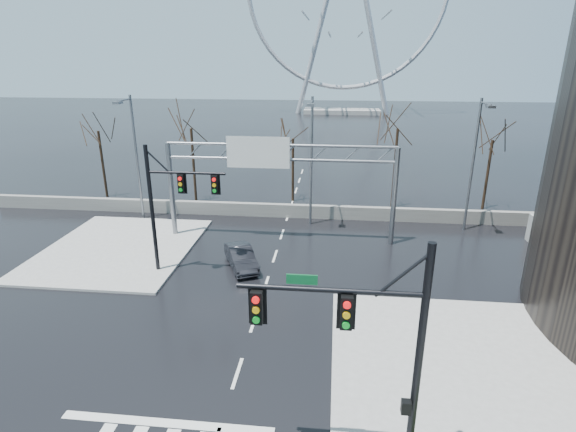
# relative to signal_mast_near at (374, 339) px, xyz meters

# --- Properties ---
(ground) EXTENTS (260.00, 260.00, 0.00)m
(ground) POSITION_rel_signal_mast_near_xyz_m (-5.14, 4.04, -4.87)
(ground) COLOR black
(ground) RESTS_ON ground
(sidewalk_right_ext) EXTENTS (12.00, 10.00, 0.15)m
(sidewalk_right_ext) POSITION_rel_signal_mast_near_xyz_m (4.86, 6.04, -4.80)
(sidewalk_right_ext) COLOR gray
(sidewalk_right_ext) RESTS_ON ground
(sidewalk_far) EXTENTS (10.00, 12.00, 0.15)m
(sidewalk_far) POSITION_rel_signal_mast_near_xyz_m (-16.14, 16.04, -4.80)
(sidewalk_far) COLOR gray
(sidewalk_far) RESTS_ON ground
(barrier_wall) EXTENTS (52.00, 0.50, 1.10)m
(barrier_wall) POSITION_rel_signal_mast_near_xyz_m (-5.14, 24.04, -4.32)
(barrier_wall) COLOR slate
(barrier_wall) RESTS_ON ground
(signal_mast_near) EXTENTS (5.52, 0.41, 8.00)m
(signal_mast_near) POSITION_rel_signal_mast_near_xyz_m (0.00, 0.00, 0.00)
(signal_mast_near) COLOR black
(signal_mast_near) RESTS_ON ground
(signal_mast_far) EXTENTS (4.72, 0.41, 8.00)m
(signal_mast_far) POSITION_rel_signal_mast_near_xyz_m (-11.01, 13.00, -0.04)
(signal_mast_far) COLOR black
(signal_mast_far) RESTS_ON ground
(sign_gantry) EXTENTS (16.36, 0.40, 7.60)m
(sign_gantry) POSITION_rel_signal_mast_near_xyz_m (-5.52, 19.00, 0.31)
(sign_gantry) COLOR slate
(sign_gantry) RESTS_ON ground
(streetlight_left) EXTENTS (0.50, 2.55, 10.00)m
(streetlight_left) POSITION_rel_signal_mast_near_xyz_m (-17.14, 22.20, 1.01)
(streetlight_left) COLOR slate
(streetlight_left) RESTS_ON ground
(streetlight_mid) EXTENTS (0.50, 2.55, 10.00)m
(streetlight_mid) POSITION_rel_signal_mast_near_xyz_m (-3.14, 22.20, 1.01)
(streetlight_mid) COLOR slate
(streetlight_mid) RESTS_ON ground
(streetlight_right) EXTENTS (0.50, 2.55, 10.00)m
(streetlight_right) POSITION_rel_signal_mast_near_xyz_m (8.86, 22.20, 1.01)
(streetlight_right) COLOR slate
(streetlight_right) RESTS_ON ground
(tree_far_left) EXTENTS (3.50, 3.50, 7.00)m
(tree_far_left) POSITION_rel_signal_mast_near_xyz_m (-23.14, 28.04, 0.70)
(tree_far_left) COLOR black
(tree_far_left) RESTS_ON ground
(tree_left) EXTENTS (3.75, 3.75, 7.50)m
(tree_left) POSITION_rel_signal_mast_near_xyz_m (-14.14, 27.54, 1.10)
(tree_left) COLOR black
(tree_left) RESTS_ON ground
(tree_center) EXTENTS (3.25, 3.25, 6.50)m
(tree_center) POSITION_rel_signal_mast_near_xyz_m (-5.14, 28.54, 0.30)
(tree_center) COLOR black
(tree_center) RESTS_ON ground
(tree_right) EXTENTS (3.90, 3.90, 7.80)m
(tree_right) POSITION_rel_signal_mast_near_xyz_m (3.86, 27.54, 1.34)
(tree_right) COLOR black
(tree_right) RESTS_ON ground
(tree_far_right) EXTENTS (3.40, 3.40, 6.80)m
(tree_far_right) POSITION_rel_signal_mast_near_xyz_m (11.86, 28.04, 0.54)
(tree_far_right) COLOR black
(tree_far_right) RESTS_ON ground
(car) EXTENTS (3.02, 4.32, 1.35)m
(car) POSITION_rel_signal_mast_near_xyz_m (-7.06, 14.18, -4.20)
(car) COLOR black
(car) RESTS_ON ground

